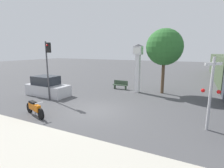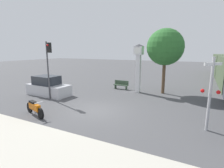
% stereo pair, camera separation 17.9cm
% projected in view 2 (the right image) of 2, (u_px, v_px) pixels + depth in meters
% --- Properties ---
extents(ground_plane, '(120.00, 120.00, 0.00)m').
position_uv_depth(ground_plane, '(96.00, 110.00, 12.20)').
color(ground_plane, '#4C4C4F').
extents(sidewalk_strip, '(36.00, 6.00, 0.10)m').
position_uv_depth(sidewalk_strip, '(0.00, 163.00, 6.43)').
color(sidewalk_strip, '#BCB7A8').
rests_on(sidewalk_strip, ground_plane).
extents(motorcycle, '(2.28, 0.85, 1.03)m').
position_uv_depth(motorcycle, '(35.00, 108.00, 11.17)').
color(motorcycle, black).
rests_on(motorcycle, ground_plane).
extents(clock_tower, '(0.95, 0.95, 4.71)m').
position_uv_depth(clock_tower, '(138.00, 61.00, 16.90)').
color(clock_tower, white).
rests_on(clock_tower, ground_plane).
extents(traffic_light, '(0.50, 0.35, 4.84)m').
position_uv_depth(traffic_light, '(49.00, 61.00, 14.35)').
color(traffic_light, '#47474C').
rests_on(traffic_light, ground_plane).
extents(railroad_crossing_signal, '(0.90, 0.82, 3.83)m').
position_uv_depth(railroad_crossing_signal, '(210.00, 92.00, 8.79)').
color(railroad_crossing_signal, '#B7B7BC').
rests_on(railroad_crossing_signal, ground_plane).
extents(street_tree, '(3.42, 3.42, 6.14)m').
position_uv_depth(street_tree, '(165.00, 47.00, 16.24)').
color(street_tree, brown).
rests_on(street_tree, ground_plane).
extents(bench, '(1.60, 0.44, 0.92)m').
position_uv_depth(bench, '(121.00, 85.00, 18.84)').
color(bench, '#384C38').
rests_on(bench, ground_plane).
extents(parked_car, '(4.26, 1.95, 1.80)m').
position_uv_depth(parked_car, '(48.00, 87.00, 16.32)').
color(parked_car, silver).
rests_on(parked_car, ground_plane).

